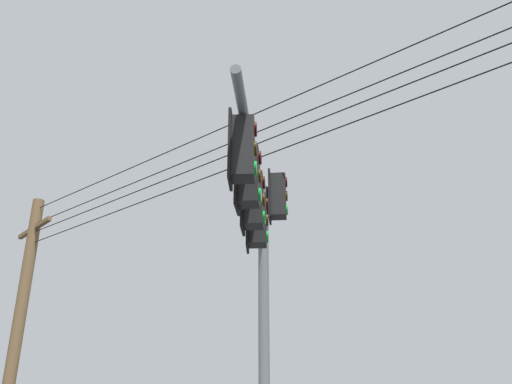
% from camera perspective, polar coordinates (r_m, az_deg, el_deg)
% --- Properties ---
extents(signal_mast_assembly, '(4.78, 2.71, 7.07)m').
position_cam_1_polar(signal_mast_assembly, '(10.51, 0.13, -4.20)').
color(signal_mast_assembly, slate).
rests_on(signal_mast_assembly, ground).
extents(utility_pole_wooden, '(1.91, 0.82, 9.13)m').
position_cam_1_polar(utility_pole_wooden, '(18.46, -21.24, -13.45)').
color(utility_pole_wooden, brown).
rests_on(utility_pole_wooden, ground).
extents(overhead_wire_span, '(17.28, 8.92, 1.79)m').
position_cam_1_polar(overhead_wire_span, '(12.48, 3.73, 6.53)').
color(overhead_wire_span, black).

